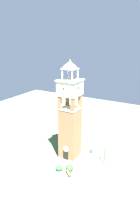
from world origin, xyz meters
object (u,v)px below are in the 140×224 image
object	(u,v)px
trash_bin	(92,151)
clock_tower	(70,120)
lamp_post	(105,151)
park_bench	(69,172)

from	to	relation	value
trash_bin	clock_tower	bearing A→B (deg)	-128.87
lamp_post	trash_bin	bearing A→B (deg)	147.41
clock_tower	park_bench	size ratio (longest dim) A/B	12.54
clock_tower	lamp_post	distance (m)	8.29
park_bench	lamp_post	xyz separation A→B (m)	(3.86, 6.19, 2.10)
park_bench	trash_bin	world-z (taller)	park_bench
clock_tower	trash_bin	world-z (taller)	clock_tower
clock_tower	park_bench	bearing A→B (deg)	-61.98
park_bench	lamp_post	bearing A→B (deg)	58.08
lamp_post	trash_bin	world-z (taller)	lamp_post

